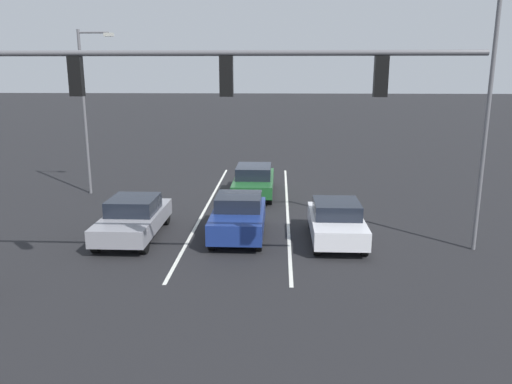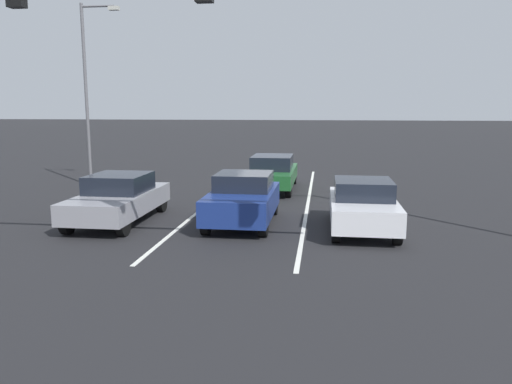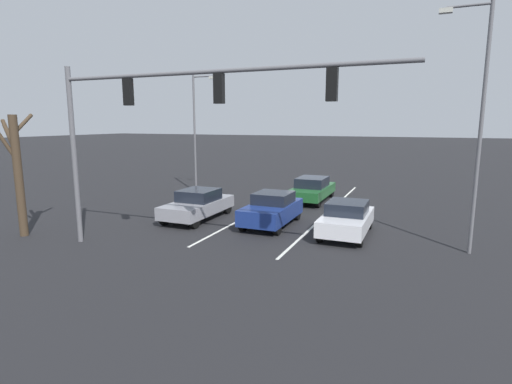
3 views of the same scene
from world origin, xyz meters
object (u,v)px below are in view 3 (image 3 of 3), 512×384
Objects in this scene: car_white_leftlane_front at (347,218)px; car_gray_rightlane_front at (198,204)px; street_lamp_left_shoulder at (477,116)px; bare_tree_near at (17,169)px; car_navy_midlane_front at (272,209)px; traffic_signal_gantry at (160,111)px; car_darkgreen_midlane_second at (312,189)px; street_lamp_right_shoulder at (197,126)px.

car_gray_rightlane_front is at bearing -0.73° from car_white_leftlane_front.
street_lamp_left_shoulder is (-4.52, 0.68, 4.30)m from car_white_leftlane_front.
bare_tree_near is at bearing 22.89° from car_white_leftlane_front.
car_navy_midlane_front is at bearing -5.97° from car_white_leftlane_front.
traffic_signal_gantry is (5.70, 5.12, 4.47)m from car_white_leftlane_front.
street_lamp_left_shoulder reaches higher than car_darkgreen_midlane_second.
car_darkgreen_midlane_second is at bearing -63.96° from car_white_leftlane_front.
traffic_signal_gantry reaches higher than car_gray_rightlane_front.
bare_tree_near is at bearing 2.46° from traffic_signal_gantry.
car_gray_rightlane_front is at bearing -3.71° from street_lamp_left_shoulder.
car_white_leftlane_front is 0.31× the size of traffic_signal_gantry.
bare_tree_near is at bearing 32.00° from car_navy_midlane_front.
car_white_leftlane_front is at bearing 174.03° from car_navy_midlane_front.
traffic_signal_gantry is (2.37, 11.94, 4.44)m from car_darkgreen_midlane_second.
car_white_leftlane_front is at bearing -8.55° from street_lamp_left_shoulder.
street_lamp_left_shoulder reaches higher than car_white_leftlane_front.
car_darkgreen_midlane_second reaches higher than car_white_leftlane_front.
street_lamp_right_shoulder is at bearing -59.20° from car_gray_rightlane_front.
car_white_leftlane_front is 7.45m from car_gray_rightlane_front.
street_lamp_left_shoulder reaches higher than car_gray_rightlane_front.
street_lamp_left_shoulder is at bearing 171.45° from car_white_leftlane_front.
car_darkgreen_midlane_second is at bearing -43.68° from street_lamp_left_shoulder.
traffic_signal_gantry is at bearing 78.77° from car_darkgreen_midlane_second.
traffic_signal_gantry is (2.13, 5.50, 4.44)m from car_navy_midlane_front.
car_darkgreen_midlane_second is at bearing -127.89° from bare_tree_near.
car_gray_rightlane_front is 0.56× the size of street_lamp_right_shoulder.
car_darkgreen_midlane_second is 0.60× the size of street_lamp_right_shoulder.
car_white_leftlane_front is 0.84× the size of car_darkgreen_midlane_second.
car_gray_rightlane_front is at bearing -134.40° from bare_tree_near.
car_navy_midlane_front is 0.45× the size of street_lamp_left_shoulder.
traffic_signal_gantry is 13.24m from street_lamp_right_shoulder.
car_gray_rightlane_front is at bearing 58.51° from car_darkgreen_midlane_second.
street_lamp_left_shoulder is at bearing 136.32° from car_darkgreen_midlane_second.
street_lamp_left_shoulder reaches higher than bare_tree_near.
bare_tree_near is (9.53, 12.25, 2.13)m from car_darkgreen_midlane_second.
traffic_signal_gantry is 7.53m from bare_tree_near.
bare_tree_near is at bearing 45.60° from car_gray_rightlane_front.
street_lamp_right_shoulder reaches higher than bare_tree_near.
traffic_signal_gantry is at bearing 115.72° from street_lamp_right_shoulder.
car_navy_midlane_front is at bearing -148.00° from bare_tree_near.
car_white_leftlane_front is 13.84m from street_lamp_right_shoulder.
car_navy_midlane_front is 0.51× the size of street_lamp_right_shoulder.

